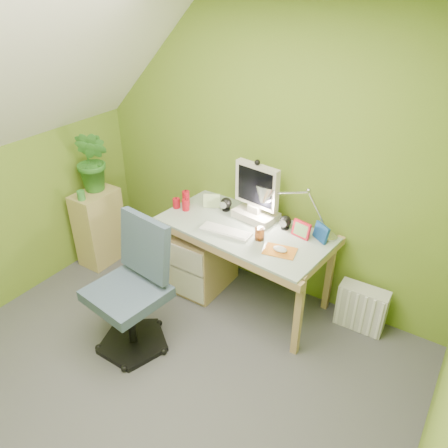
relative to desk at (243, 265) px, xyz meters
The scene contains 20 objects.
floor 1.28m from the desk, 91.63° to the right, with size 3.20×3.20×0.01m, color #4B4B50.
wall_back 0.92m from the desk, 95.39° to the left, with size 3.20×0.01×2.40m, color olive.
desk is the anchor object (origin of this frame).
monitor 0.67m from the desk, 90.00° to the left, with size 0.42×0.24×0.57m, color beige, non-canonical shape.
speaker_left 0.52m from the desk, 149.35° to the left, with size 0.09×0.09×0.11m, color black, non-canonical shape.
speaker_right 0.52m from the desk, 30.65° to the left, with size 0.09×0.09×0.11m, color black, non-canonical shape.
keyboard 0.40m from the desk, 119.74° to the right, with size 0.40×0.13×0.02m, color silver.
mousepad 0.54m from the desk, 20.22° to the right, with size 0.23×0.16×0.01m, color orange.
mouse 0.55m from the desk, 20.22° to the right, with size 0.11×0.07×0.04m, color silver.
amber_tumbler 0.45m from the desk, 23.96° to the right, with size 0.07×0.07×0.09m, color #8B4014.
candle_cluster 0.73m from the desk, behind, with size 0.17×0.15×0.13m, color #B20F1C, non-canonical shape.
photo_frame_red 0.61m from the desk, 15.95° to the left, with size 0.15×0.02×0.13m, color red.
photo_frame_blue 0.72m from the desk, 15.95° to the left, with size 0.15×0.02×0.13m, color navy.
photo_frame_green 0.59m from the desk, 160.71° to the left, with size 0.14×0.02×0.12m, color #ACC688.
desk_lamp 0.80m from the desk, 21.80° to the left, with size 0.52×0.22×0.55m, color #BBBBC0, non-canonical shape.
side_ledge 1.45m from the desk, behind, with size 0.27×0.41×0.72m, color tan.
potted_plant 1.58m from the desk, behind, with size 0.31×0.25×0.57m, color #327627.
green_cup 1.52m from the desk, 165.41° to the right, with size 0.07×0.07×0.08m, color #3B8838.
task_chair 0.99m from the desk, 115.14° to the right, with size 0.56×0.56×1.01m, color #394A5D, non-canonical shape.
radiator 0.98m from the desk, 13.84° to the left, with size 0.37×0.15×0.37m, color silver.
Camera 1 is at (1.49, -1.27, 2.45)m, focal length 35.00 mm.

